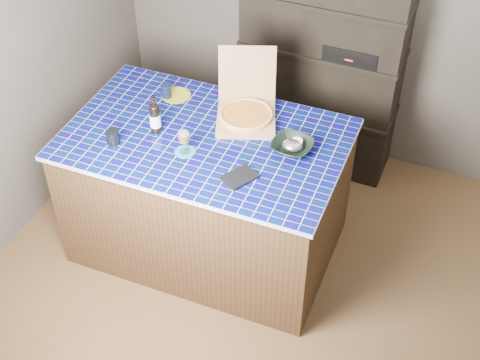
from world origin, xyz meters
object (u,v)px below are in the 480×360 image
at_px(wine_glass, 184,137).
at_px(dvd_case, 240,177).
at_px(bowl, 292,146).
at_px(kitchen_island, 208,193).
at_px(pizza_box, 246,112).
at_px(mead_bottle, 155,118).

distance_m(wine_glass, dvd_case, 0.43).
bearing_deg(bowl, kitchen_island, -170.63).
bearing_deg(wine_glass, bowl, 24.48).
relative_size(kitchen_island, wine_glass, 10.84).
height_order(pizza_box, mead_bottle, pizza_box).
distance_m(mead_bottle, bowl, 0.89).
bearing_deg(mead_bottle, wine_glass, -24.21).
bearing_deg(bowl, pizza_box, 154.43).
xyz_separation_m(pizza_box, bowl, (0.39, -0.19, -0.03)).
xyz_separation_m(kitchen_island, bowl, (0.56, 0.09, 0.52)).
relative_size(mead_bottle, dvd_case, 1.38).
bearing_deg(dvd_case, bowl, 90.42).
bearing_deg(kitchen_island, wine_glass, -106.46).
relative_size(pizza_box, bowl, 2.23).
bearing_deg(pizza_box, mead_bottle, -165.85).
distance_m(kitchen_island, bowl, 0.77).
distance_m(wine_glass, bowl, 0.67).
bearing_deg(wine_glass, dvd_case, -12.64).
xyz_separation_m(pizza_box, dvd_case, (0.19, -0.55, -0.05)).
xyz_separation_m(kitchen_island, wine_glass, (-0.05, -0.18, 0.61)).
distance_m(pizza_box, bowl, 0.43).
bearing_deg(dvd_case, mead_bottle, -168.59).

